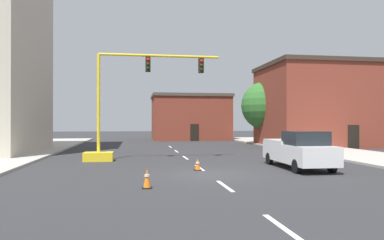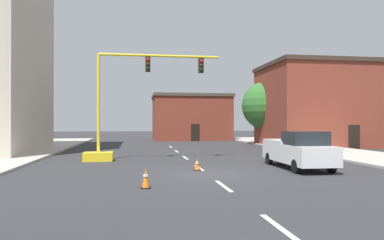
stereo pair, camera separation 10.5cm
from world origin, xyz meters
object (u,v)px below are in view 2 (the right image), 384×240
(pickup_truck_white, at_px, (298,150))
(traffic_cone_roadside_a, at_px, (197,165))
(traffic_cone_roadside_b, at_px, (146,179))
(tree_right_far, at_px, (266,106))
(traffic_signal_gantry, at_px, (116,126))

(pickup_truck_white, height_order, traffic_cone_roadside_a, pickup_truck_white)
(traffic_cone_roadside_b, bearing_deg, tree_right_far, 60.31)
(traffic_signal_gantry, bearing_deg, pickup_truck_white, -28.76)
(traffic_signal_gantry, distance_m, traffic_cone_roadside_b, 10.14)
(tree_right_far, xyz_separation_m, pickup_truck_white, (-5.47, -19.33, -3.27))
(pickup_truck_white, distance_m, traffic_cone_roadside_b, 9.28)
(traffic_cone_roadside_a, height_order, traffic_cone_roadside_b, traffic_cone_roadside_b)
(tree_right_far, xyz_separation_m, traffic_cone_roadside_b, (-13.57, -23.81, -3.88))
(traffic_cone_roadside_b, bearing_deg, pickup_truck_white, 28.92)
(traffic_signal_gantry, height_order, pickup_truck_white, traffic_signal_gantry)
(tree_right_far, bearing_deg, pickup_truck_white, -105.80)
(traffic_signal_gantry, xyz_separation_m, pickup_truck_white, (9.75, -5.35, -1.24))
(tree_right_far, height_order, traffic_cone_roadside_b, tree_right_far)
(traffic_signal_gantry, relative_size, pickup_truck_white, 1.59)
(traffic_signal_gantry, distance_m, traffic_cone_roadside_a, 7.09)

